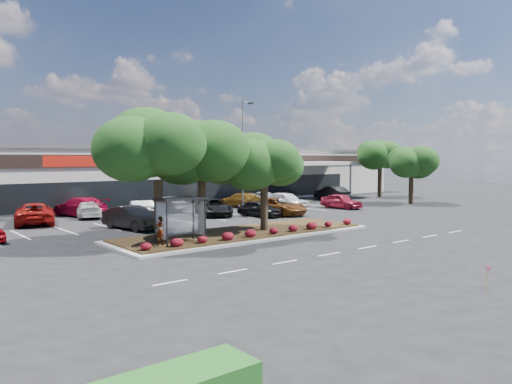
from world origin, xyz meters
TOP-DOWN VIEW (x-y plane):
  - ground at (0.00, 0.00)m, footprint 160.00×160.00m
  - retail_store at (0.06, 33.91)m, footprint 80.40×25.20m
  - landscape_island at (-2.00, 4.00)m, footprint 18.00×6.00m
  - lane_markings at (-0.14, 10.42)m, footprint 33.12×20.06m
  - shrub_row at (-2.00, 1.90)m, footprint 17.00×0.80m
  - bus_shelter at (-7.50, 2.95)m, footprint 2.75×1.55m
  - island_tree_west at (-8.00, 4.50)m, footprint 7.20×7.20m
  - island_tree_mid at (-4.50, 5.20)m, footprint 6.60×6.60m
  - island_tree_east at (-0.50, 3.70)m, footprint 5.80×5.80m
  - tree_east_near at (26.00, 10.00)m, footprint 5.60×5.60m
  - tree_east_far at (31.00, 18.00)m, footprint 6.40×6.40m
  - conifer_north_east at (34.00, 44.00)m, footprint 3.96×3.96m
  - person_waiting at (-8.78, 2.86)m, footprint 0.60×0.40m
  - light_pole at (6.71, 15.36)m, footprint 1.43×0.67m
  - survey_stake at (-3.42, -13.00)m, footprint 0.07×0.14m
  - car_1 at (-6.58, 11.15)m, footprint 2.77×5.33m
  - car_2 at (-5.01, 12.10)m, footprint 4.27×5.77m
  - car_3 at (-4.01, 14.75)m, footprint 3.34×5.25m
  - car_4 at (2.71, 14.48)m, footprint 4.15×5.85m
  - car_5 at (5.32, 11.24)m, footprint 2.44×4.43m
  - car_6 at (7.56, 11.29)m, footprint 3.06×5.72m
  - car_7 at (11.47, 14.63)m, footprint 2.84×5.30m
  - car_8 at (16.16, 11.48)m, footprint 2.08×4.52m
  - car_9 at (-11.20, 18.53)m, footprint 4.22×6.46m
  - car_10 at (-6.53, 20.02)m, footprint 3.04×5.15m
  - car_11 at (-6.64, 21.42)m, footprint 3.57×6.24m
  - car_12 at (-2.05, 18.73)m, footprint 3.85×5.53m
  - car_13 at (0.76, 19.86)m, footprint 2.68×4.59m
  - car_14 at (10.22, 19.42)m, footprint 3.57×5.50m
  - car_15 at (8.96, 18.75)m, footprint 2.68×5.42m
  - car_16 at (12.74, 19.91)m, footprint 2.54×4.68m
  - car_17 at (22.73, 18.73)m, footprint 2.61×5.33m

SIDE VIEW (x-z plane):
  - ground at x=0.00m, z-range 0.00..0.00m
  - lane_markings at x=-0.14m, z-range 0.00..0.01m
  - landscape_island at x=-2.00m, z-range -0.01..0.25m
  - shrub_row at x=-2.00m, z-range 0.26..0.76m
  - survey_stake at x=-3.42m, z-range 0.15..1.20m
  - car_10 at x=-6.53m, z-range 0.00..1.40m
  - car_12 at x=-2.05m, z-range 0.00..1.40m
  - car_14 at x=10.22m, z-range 0.00..1.41m
  - car_5 at x=5.32m, z-range 0.00..1.43m
  - car_13 at x=0.76m, z-range 0.00..1.43m
  - car_2 at x=-5.01m, z-range 0.00..1.46m
  - car_4 at x=2.71m, z-range 0.00..1.48m
  - car_8 at x=16.16m, z-range 0.00..1.50m
  - car_16 at x=12.74m, z-range 0.00..1.51m
  - car_15 at x=8.96m, z-range 0.00..1.51m
  - car_6 at x=7.56m, z-range 0.00..1.53m
  - car_3 at x=-4.01m, z-range 0.00..1.63m
  - car_9 at x=-11.20m, z-range 0.00..1.65m
  - car_1 at x=-6.58m, z-range 0.00..1.67m
  - car_17 at x=22.73m, z-range 0.00..1.68m
  - car_11 at x=-6.64m, z-range 0.00..1.70m
  - car_7 at x=11.47m, z-range 0.00..1.71m
  - person_waiting at x=-8.78m, z-range 0.26..1.87m
  - bus_shelter at x=-7.50m, z-range 1.01..3.60m
  - retail_store at x=0.06m, z-range 0.03..6.28m
  - tree_east_near at x=26.00m, z-range 0.00..6.51m
  - island_tree_east at x=-0.50m, z-range 0.26..6.76m
  - tree_east_far at x=31.00m, z-range 0.00..7.62m
  - island_tree_mid at x=-4.50m, z-range 0.26..7.58m
  - island_tree_west at x=-8.00m, z-range 0.26..8.15m
  - conifer_north_east at x=34.00m, z-range 0.00..9.00m
  - light_pole at x=6.71m, z-range -0.58..9.90m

